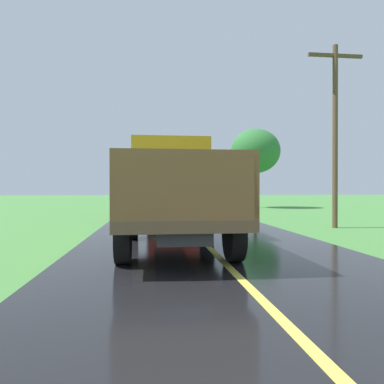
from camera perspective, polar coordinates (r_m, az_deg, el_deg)
The scene contains 4 objects.
banana_truck_near at distance 9.19m, azimuth -3.25°, elevation 0.50°, with size 2.38×5.82×2.80m.
banana_truck_far at distance 19.46m, azimuth -3.66°, elevation 0.43°, with size 2.38×5.81×2.80m.
utility_pole_roadside at distance 14.87m, azimuth 21.95°, elevation 9.42°, with size 2.16×0.20×6.99m.
roadside_tree_near_left at distance 29.56m, azimuth 10.13°, elevation 6.45°, with size 3.98×3.98×6.40m.
Camera 1 is at (-1.37, 0.66, 1.46)m, focal length 33.29 mm.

